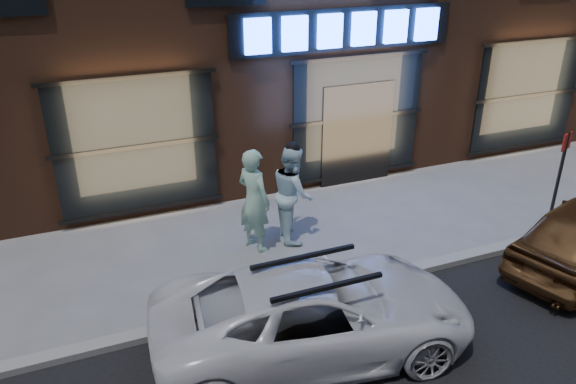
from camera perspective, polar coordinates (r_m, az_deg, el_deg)
name	(u,v)px	position (r m, az deg, el deg)	size (l,w,h in m)	color
ground	(455,262)	(10.83, 16.62, -6.85)	(90.00, 90.00, 0.00)	slate
curb	(456,259)	(10.80, 16.65, -6.58)	(60.00, 0.25, 0.12)	gray
man_bowtie	(254,200)	(10.38, -3.47, -0.83)	(0.73, 0.48, 2.01)	#A0D3BC
man_cap	(293,193)	(10.76, 0.47, -0.10)	(0.93, 0.72, 1.91)	white
white_suv	(314,312)	(8.13, 2.67, -12.10)	(2.12, 4.59, 1.28)	white
sign_post	(560,173)	(12.09, 25.90, 1.79)	(0.32, 0.15, 2.09)	#262628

